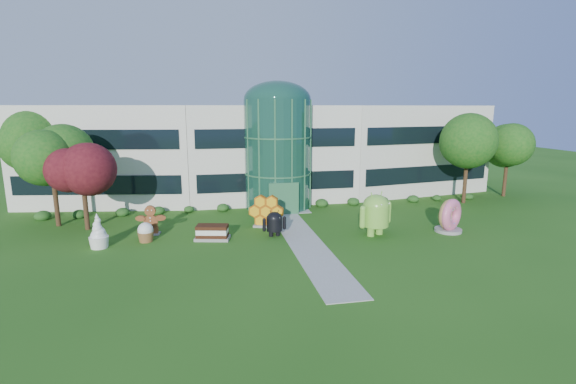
{
  "coord_description": "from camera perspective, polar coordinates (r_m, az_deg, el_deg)",
  "views": [
    {
      "loc": [
        -6.52,
        -25.43,
        9.12
      ],
      "look_at": [
        -0.23,
        6.0,
        2.6
      ],
      "focal_mm": 26.0,
      "sensor_mm": 36.0,
      "label": 1
    }
  ],
  "objects": [
    {
      "name": "ice_cream_sandwich",
      "position": [
        29.79,
        -10.31,
        -5.45
      ],
      "size": [
        2.59,
        1.68,
        1.06
      ],
      "primitive_type": null,
      "rotation": [
        0.0,
        0.0,
        -0.22
      ],
      "color": "black",
      "rests_on": "ground"
    },
    {
      "name": "walkway",
      "position": [
        29.63,
        1.97,
        -6.4
      ],
      "size": [
        2.4,
        20.0,
        0.04
      ],
      "primitive_type": "cube",
      "color": "#9E9E93",
      "rests_on": "ground"
    },
    {
      "name": "ground",
      "position": [
        27.79,
        2.92,
        -7.68
      ],
      "size": [
        140.0,
        140.0,
        0.0
      ],
      "primitive_type": "plane",
      "color": "#215114",
      "rests_on": "ground"
    },
    {
      "name": "android_green",
      "position": [
        30.7,
        11.92,
        -2.61
      ],
      "size": [
        3.68,
        3.12,
        3.53
      ],
      "primitive_type": null,
      "rotation": [
        0.0,
        0.0,
        0.39
      ],
      "color": "#76BE3D",
      "rests_on": "ground"
    },
    {
      "name": "building",
      "position": [
        44.15,
        -2.78,
        5.67
      ],
      "size": [
        46.0,
        15.0,
        9.3
      ],
      "primitive_type": null,
      "color": "beige",
      "rests_on": "ground"
    },
    {
      "name": "froyo",
      "position": [
        30.2,
        -24.54,
        -4.87
      ],
      "size": [
        1.68,
        1.68,
        2.3
      ],
      "primitive_type": null,
      "rotation": [
        0.0,
        0.0,
        0.31
      ],
      "color": "white",
      "rests_on": "ground"
    },
    {
      "name": "cupcake",
      "position": [
        30.49,
        -18.89,
        -5.21
      ],
      "size": [
        1.47,
        1.47,
        1.36
      ],
      "primitive_type": null,
      "rotation": [
        0.0,
        0.0,
        -0.37
      ],
      "color": "white",
      "rests_on": "ground"
    },
    {
      "name": "honeycomb",
      "position": [
        32.33,
        -2.99,
        -2.82
      ],
      "size": [
        3.06,
        1.95,
        2.27
      ],
      "primitive_type": null,
      "rotation": [
        0.0,
        0.0,
        -0.35
      ],
      "color": "#F0AA18",
      "rests_on": "ground"
    },
    {
      "name": "gingerbread",
      "position": [
        31.95,
        -18.25,
        -3.64
      ],
      "size": [
        2.45,
        1.13,
        2.19
      ],
      "primitive_type": null,
      "rotation": [
        0.0,
        0.0,
        -0.09
      ],
      "color": "brown",
      "rests_on": "ground"
    },
    {
      "name": "trees_backdrop",
      "position": [
        39.29,
        -1.68,
        4.3
      ],
      "size": [
        52.0,
        8.0,
        8.4
      ],
      "primitive_type": null,
      "color": "#134E14",
      "rests_on": "ground"
    },
    {
      "name": "android_black",
      "position": [
        30.0,
        -1.88,
        -4.11
      ],
      "size": [
        2.01,
        1.51,
        2.1
      ],
      "primitive_type": null,
      "rotation": [
        0.0,
        0.0,
        0.15
      ],
      "color": "black",
      "rests_on": "ground"
    },
    {
      "name": "atrium",
      "position": [
        38.23,
        -1.43,
        5.16
      ],
      "size": [
        6.0,
        6.0,
        9.8
      ],
      "primitive_type": "cylinder",
      "color": "#194738",
      "rests_on": "ground"
    },
    {
      "name": "donut",
      "position": [
        33.21,
        21.18,
        -2.96
      ],
      "size": [
        2.71,
        2.26,
        2.55
      ],
      "primitive_type": null,
      "rotation": [
        0.0,
        0.0,
        0.53
      ],
      "color": "#DD547A",
      "rests_on": "ground"
    },
    {
      "name": "tree_red",
      "position": [
        34.68,
        -26.12,
        0.15
      ],
      "size": [
        4.0,
        4.0,
        6.0
      ],
      "primitive_type": null,
      "color": "#3F0C14",
      "rests_on": "ground"
    }
  ]
}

